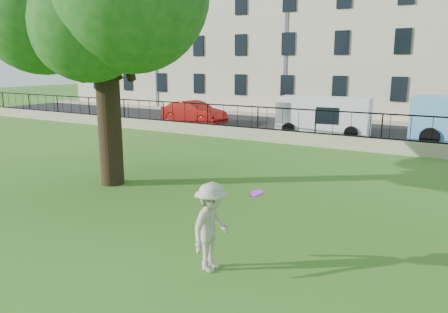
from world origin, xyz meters
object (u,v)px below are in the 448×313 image
Objects in this scene: frisbee at (256,194)px; white_van at (323,116)px; man at (211,227)px; red_sedan at (194,113)px.

white_van is at bearing 103.59° from frisbee.
man is at bearing -84.66° from white_van.
man is 0.38× the size of red_sedan.
frisbee reaches higher than red_sedan.
frisbee is at bearing -58.22° from man.
white_van reaches higher than frisbee.
man is 1.05m from frisbee.
red_sedan is at bearing 174.40° from white_van.
red_sedan is at bearing 127.57° from frisbee.
white_van is (-3.90, 16.14, -0.47)m from frisbee.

